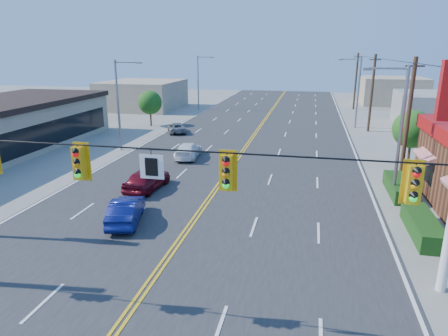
% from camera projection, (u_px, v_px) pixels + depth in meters
% --- Properties ---
extents(ground, '(160.00, 160.00, 0.00)m').
position_uv_depth(ground, '(127.00, 316.00, 13.72)').
color(ground, gray).
rests_on(ground, ground).
extents(road, '(20.00, 120.00, 0.06)m').
position_uv_depth(road, '(235.00, 162.00, 32.45)').
color(road, '#2D2D30').
rests_on(road, ground).
extents(signal_span, '(24.32, 0.34, 9.00)m').
position_uv_depth(signal_span, '(113.00, 182.00, 12.35)').
color(signal_span, '#47301E').
rests_on(signal_span, ground).
extents(streetlight_se, '(2.55, 0.25, 8.00)m').
position_uv_depth(streetlight_se, '(398.00, 126.00, 23.35)').
color(streetlight_se, gray).
rests_on(streetlight_se, ground).
extents(streetlight_ne, '(2.55, 0.25, 8.00)m').
position_uv_depth(streetlight_ne, '(357.00, 89.00, 45.84)').
color(streetlight_ne, gray).
rests_on(streetlight_ne, ground).
extents(streetlight_sw, '(2.55, 0.25, 8.00)m').
position_uv_depth(streetlight_sw, '(120.00, 100.00, 35.24)').
color(streetlight_sw, gray).
rests_on(streetlight_sw, ground).
extents(streetlight_nw, '(2.55, 0.25, 8.00)m').
position_uv_depth(streetlight_nw, '(199.00, 80.00, 59.60)').
color(streetlight_nw, gray).
rests_on(streetlight_nw, ground).
extents(utility_pole_near, '(0.28, 0.28, 8.40)m').
position_uv_depth(utility_pole_near, '(408.00, 121.00, 26.90)').
color(utility_pole_near, '#47301E').
rests_on(utility_pole_near, ground).
extents(utility_pole_mid, '(0.28, 0.28, 8.40)m').
position_uv_depth(utility_pole_mid, '(372.00, 94.00, 43.77)').
color(utility_pole_mid, '#47301E').
rests_on(utility_pole_mid, ground).
extents(utility_pole_far, '(0.28, 0.28, 8.40)m').
position_uv_depth(utility_pole_far, '(356.00, 81.00, 60.63)').
color(utility_pole_far, '#47301E').
rests_on(utility_pole_far, ground).
extents(tree_kfc_rear, '(2.94, 2.94, 4.41)m').
position_uv_depth(tree_kfc_rear, '(412.00, 129.00, 30.74)').
color(tree_kfc_rear, '#47301E').
rests_on(tree_kfc_rear, ground).
extents(tree_west, '(2.80, 2.80, 4.20)m').
position_uv_depth(tree_west, '(150.00, 103.00, 47.43)').
color(tree_west, '#47301E').
rests_on(tree_west, ground).
extents(bld_west_far, '(11.00, 12.00, 4.20)m').
position_uv_depth(bld_west_far, '(143.00, 95.00, 62.16)').
color(bld_west_far, tan).
rests_on(bld_west_far, ground).
extents(bld_east_far, '(10.00, 10.00, 4.40)m').
position_uv_depth(bld_east_far, '(392.00, 91.00, 67.31)').
color(bld_east_far, tan).
rests_on(bld_east_far, ground).
extents(car_magenta, '(2.06, 4.32, 1.42)m').
position_uv_depth(car_magenta, '(147.00, 180.00, 25.88)').
color(car_magenta, maroon).
rests_on(car_magenta, ground).
extents(car_blue, '(2.33, 4.21, 1.32)m').
position_uv_depth(car_blue, '(126.00, 211.00, 20.97)').
color(car_blue, navy).
rests_on(car_blue, ground).
extents(car_white, '(2.12, 4.46, 1.26)m').
position_uv_depth(car_white, '(188.00, 151.00, 33.59)').
color(car_white, white).
rests_on(car_white, ground).
extents(car_silver, '(3.26, 4.28, 1.08)m').
position_uv_depth(car_silver, '(177.00, 128.00, 43.91)').
color(car_silver, '#939297').
rests_on(car_silver, ground).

